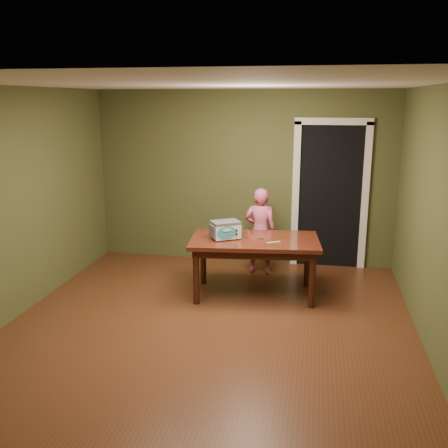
# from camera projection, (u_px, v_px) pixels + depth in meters

# --- Properties ---
(floor) EXTENTS (5.00, 5.00, 0.00)m
(floor) POSITION_uv_depth(u_px,v_px,m) (208.00, 330.00, 5.46)
(floor) COLOR #502D16
(floor) RESTS_ON ground
(room_shell) EXTENTS (4.52, 5.02, 2.61)m
(room_shell) POSITION_uv_depth(u_px,v_px,m) (207.00, 175.00, 5.04)
(room_shell) COLOR #464E29
(room_shell) RESTS_ON ground
(doorway) EXTENTS (1.10, 0.66, 2.25)m
(doorway) POSITION_uv_depth(u_px,v_px,m) (329.00, 193.00, 7.62)
(doorway) COLOR black
(doorway) RESTS_ON ground
(dining_table) EXTENTS (1.68, 1.06, 0.75)m
(dining_table) POSITION_uv_depth(u_px,v_px,m) (255.00, 246.00, 6.29)
(dining_table) COLOR #38140C
(dining_table) RESTS_ON floor
(toy_oven) EXTENTS (0.42, 0.39, 0.23)m
(toy_oven) POSITION_uv_depth(u_px,v_px,m) (225.00, 229.00, 6.24)
(toy_oven) COLOR #4C4F54
(toy_oven) RESTS_ON dining_table
(baking_pan) EXTENTS (0.10, 0.10, 0.02)m
(baking_pan) POSITION_uv_depth(u_px,v_px,m) (260.00, 238.00, 6.25)
(baking_pan) COLOR silver
(baking_pan) RESTS_ON dining_table
(spatula) EXTENTS (0.16, 0.12, 0.01)m
(spatula) POSITION_uv_depth(u_px,v_px,m) (274.00, 242.00, 6.10)
(spatula) COLOR #E1DA62
(spatula) RESTS_ON dining_table
(child) EXTENTS (0.48, 0.33, 1.25)m
(child) POSITION_uv_depth(u_px,v_px,m) (260.00, 231.00, 7.10)
(child) COLOR #D75882
(child) RESTS_ON floor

